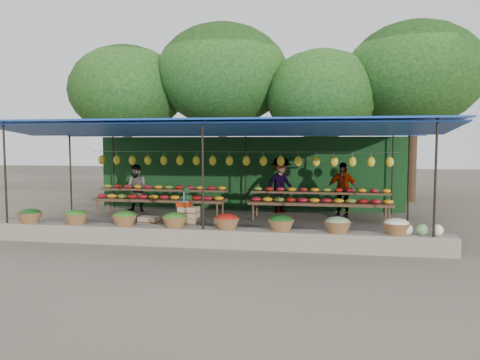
% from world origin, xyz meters
% --- Properties ---
extents(ground, '(60.00, 60.00, 0.00)m').
position_xyz_m(ground, '(0.00, 0.00, 0.00)').
color(ground, brown).
rests_on(ground, ground).
extents(stone_curb, '(10.60, 0.55, 0.40)m').
position_xyz_m(stone_curb, '(0.00, -2.75, 0.20)').
color(stone_curb, gray).
rests_on(stone_curb, ground).
extents(stall_canopy, '(10.80, 6.60, 2.82)m').
position_xyz_m(stall_canopy, '(0.00, 0.07, 2.68)').
color(stall_canopy, black).
rests_on(stall_canopy, ground).
extents(produce_baskets, '(8.98, 0.58, 0.34)m').
position_xyz_m(produce_baskets, '(-0.10, -2.75, 0.56)').
color(produce_baskets, brown).
rests_on(produce_baskets, stone_curb).
extents(netting_backdrop, '(10.60, 0.06, 2.50)m').
position_xyz_m(netting_backdrop, '(0.00, 3.15, 1.25)').
color(netting_backdrop, '#1C4E24').
rests_on(netting_backdrop, ground).
extents(tree_row, '(16.51, 5.50, 7.12)m').
position_xyz_m(tree_row, '(0.50, 6.09, 4.70)').
color(tree_row, '#332512').
rests_on(tree_row, ground).
extents(fruit_table_left, '(4.21, 0.95, 0.93)m').
position_xyz_m(fruit_table_left, '(-2.49, 1.35, 0.61)').
color(fruit_table_left, brown).
rests_on(fruit_table_left, ground).
extents(fruit_table_right, '(4.21, 0.95, 0.93)m').
position_xyz_m(fruit_table_right, '(2.51, 1.35, 0.61)').
color(fruit_table_right, brown).
rests_on(fruit_table_right, ground).
extents(crate_counter, '(2.38, 0.38, 0.77)m').
position_xyz_m(crate_counter, '(-0.60, -2.06, 0.31)').
color(crate_counter, tan).
rests_on(crate_counter, ground).
extents(weighing_scale, '(0.34, 0.34, 0.36)m').
position_xyz_m(weighing_scale, '(-0.69, -2.06, 0.86)').
color(weighing_scale, '#A8280D').
rests_on(weighing_scale, crate_counter).
extents(vendor_seated, '(0.47, 0.36, 1.15)m').
position_xyz_m(vendor_seated, '(-0.97, -0.90, 0.57)').
color(vendor_seated, '#1B3D1F').
rests_on(vendor_seated, ground).
extents(customer_left, '(0.79, 0.63, 1.56)m').
position_xyz_m(customer_left, '(-3.50, 1.92, 0.78)').
color(customer_left, slate).
rests_on(customer_left, ground).
extents(customer_mid, '(1.32, 1.30, 1.83)m').
position_xyz_m(customer_mid, '(1.23, 2.50, 0.91)').
color(customer_mid, slate).
rests_on(customer_mid, ground).
extents(customer_right, '(1.07, 0.66, 1.70)m').
position_xyz_m(customer_right, '(3.18, 1.88, 0.85)').
color(customer_right, slate).
rests_on(customer_right, ground).
extents(blue_crate_front, '(0.61, 0.52, 0.31)m').
position_xyz_m(blue_crate_front, '(-4.07, -2.30, 0.15)').
color(blue_crate_front, navy).
rests_on(blue_crate_front, ground).
extents(blue_crate_back, '(0.50, 0.42, 0.26)m').
position_xyz_m(blue_crate_back, '(-3.71, -1.93, 0.13)').
color(blue_crate_back, navy).
rests_on(blue_crate_back, ground).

